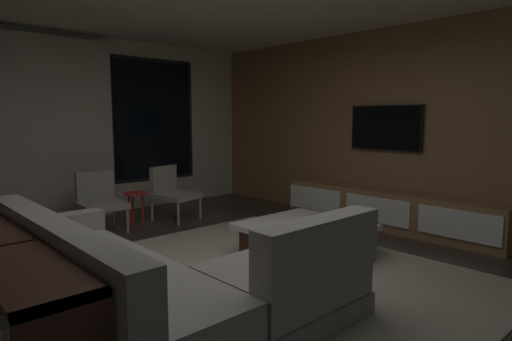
# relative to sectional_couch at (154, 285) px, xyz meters

# --- Properties ---
(floor) EXTENTS (9.20, 9.20, 0.00)m
(floor) POSITION_rel_sectional_couch_xyz_m (0.88, 0.19, -0.29)
(floor) COLOR #332B26
(back_wall_with_window) EXTENTS (6.60, 0.30, 2.70)m
(back_wall_with_window) POSITION_rel_sectional_couch_xyz_m (0.82, 3.81, 1.05)
(back_wall_with_window) COLOR beige
(back_wall_with_window) RESTS_ON floor
(media_wall) EXTENTS (0.12, 7.80, 2.70)m
(media_wall) POSITION_rel_sectional_couch_xyz_m (3.94, 0.19, 1.06)
(media_wall) COLOR #8E6642
(media_wall) RESTS_ON floor
(area_rug) EXTENTS (3.20, 3.80, 0.01)m
(area_rug) POSITION_rel_sectional_couch_xyz_m (1.23, 0.09, -0.28)
(area_rug) COLOR #ADA391
(area_rug) RESTS_ON floor
(sectional_couch) EXTENTS (1.98, 2.50, 0.82)m
(sectional_couch) POSITION_rel_sectional_couch_xyz_m (0.00, 0.00, 0.00)
(sectional_couch) COLOR gray
(sectional_couch) RESTS_ON floor
(coffee_table) EXTENTS (1.16, 1.16, 0.36)m
(coffee_table) POSITION_rel_sectional_couch_xyz_m (1.95, 0.25, -0.10)
(coffee_table) COLOR #41241B
(coffee_table) RESTS_ON floor
(book_stack_on_coffee_table) EXTENTS (0.29, 0.19, 0.09)m
(book_stack_on_coffee_table) POSITION_rel_sectional_couch_xyz_m (2.12, 0.15, 0.12)
(book_stack_on_coffee_table) COLOR brown
(book_stack_on_coffee_table) RESTS_ON coffee_table
(accent_chair_near_window) EXTENTS (0.67, 0.68, 0.78)m
(accent_chair_near_window) POSITION_rel_sectional_couch_xyz_m (1.83, 2.71, 0.14)
(accent_chair_near_window) COLOR #B2ADA0
(accent_chair_near_window) RESTS_ON floor
(accent_chair_by_curtain) EXTENTS (0.58, 0.60, 0.78)m
(accent_chair_by_curtain) POSITION_rel_sectional_couch_xyz_m (0.78, 2.79, 0.14)
(accent_chair_by_curtain) COLOR #B2ADA0
(accent_chair_by_curtain) RESTS_ON floor
(side_stool) EXTENTS (0.32, 0.32, 0.46)m
(side_stool) POSITION_rel_sectional_couch_xyz_m (1.28, 2.75, 0.08)
(side_stool) COLOR red
(side_stool) RESTS_ON floor
(media_console) EXTENTS (0.46, 3.10, 0.52)m
(media_console) POSITION_rel_sectional_couch_xyz_m (3.65, 0.24, -0.04)
(media_console) COLOR #8E6642
(media_console) RESTS_ON floor
(mounted_tv) EXTENTS (0.05, 1.06, 0.61)m
(mounted_tv) POSITION_rel_sectional_couch_xyz_m (3.83, 0.44, 1.06)
(mounted_tv) COLOR black
(console_table_behind_couch) EXTENTS (0.40, 2.10, 0.74)m
(console_table_behind_couch) POSITION_rel_sectional_couch_xyz_m (-0.91, 0.13, 0.12)
(console_table_behind_couch) COLOR #41241B
(console_table_behind_couch) RESTS_ON floor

